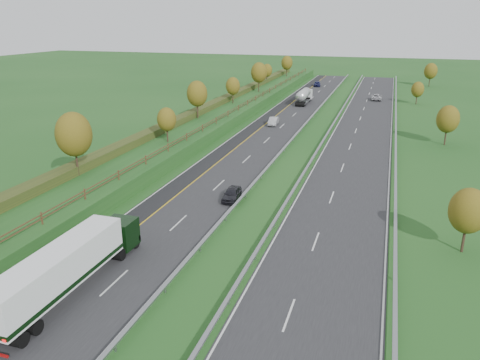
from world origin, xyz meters
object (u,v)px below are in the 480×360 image
object	(u,v)px
box_lorry	(69,266)
car_dark_near	(232,194)
car_silver_mid	(273,121)
road_tanker	(304,96)
car_small_far	(317,84)
car_oncoming	(376,97)

from	to	relation	value
box_lorry	car_dark_near	world-z (taller)	box_lorry
car_silver_mid	road_tanker	bearing A→B (deg)	83.09
road_tanker	car_silver_mid	xyz separation A→B (m)	(-1.21, -26.70, -1.07)
road_tanker	car_silver_mid	size ratio (longest dim) A/B	2.46
road_tanker	car_small_far	distance (m)	31.79
road_tanker	car_dark_near	world-z (taller)	road_tanker
car_silver_mid	car_dark_near	bearing A→B (deg)	-87.28
road_tanker	car_dark_near	distance (m)	67.44
car_dark_near	car_oncoming	world-z (taller)	car_oncoming
car_dark_near	car_oncoming	size ratio (longest dim) A/B	0.75
road_tanker	car_small_far	world-z (taller)	road_tanker
box_lorry	car_small_far	world-z (taller)	box_lorry
car_silver_mid	box_lorry	bearing A→B (deg)	-94.72
car_silver_mid	car_small_far	bearing A→B (deg)	86.04
road_tanker	car_small_far	bearing A→B (deg)	92.85
road_tanker	box_lorry	bearing A→B (deg)	-91.05
car_small_far	car_oncoming	world-z (taller)	car_oncoming
road_tanker	car_oncoming	world-z (taller)	road_tanker
box_lorry	car_small_far	bearing A→B (deg)	89.97
car_silver_mid	car_oncoming	bearing A→B (deg)	59.67
box_lorry	car_oncoming	world-z (taller)	box_lorry
road_tanker	car_silver_mid	bearing A→B (deg)	-92.59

